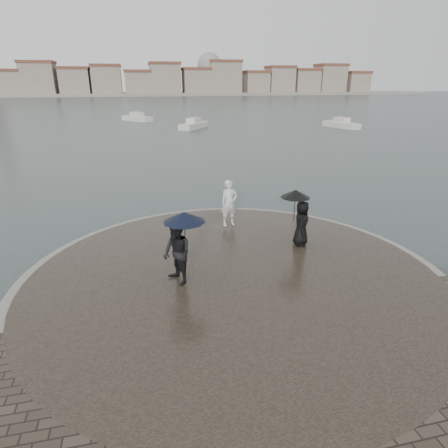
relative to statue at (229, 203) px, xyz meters
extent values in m
plane|color=#2B3835|center=(-0.82, -7.44, -1.26)|extent=(400.00, 400.00, 0.00)
cylinder|color=gray|center=(-0.82, -3.94, -1.10)|extent=(12.50, 12.50, 0.32)
cylinder|color=#2D261E|center=(-0.82, -3.94, -1.08)|extent=(11.90, 11.90, 0.36)
imported|color=silver|center=(0.00, 0.00, 0.00)|extent=(0.71, 0.51, 1.80)
imported|color=black|center=(-2.47, -4.05, -0.01)|extent=(0.98, 1.07, 1.79)
cylinder|color=black|center=(-2.22, -3.95, 0.45)|extent=(0.02, 0.02, 0.90)
cone|color=black|center=(-2.22, -3.95, 1.00)|extent=(1.16, 1.16, 0.28)
imported|color=black|center=(1.95, -2.39, -0.12)|extent=(0.80, 0.91, 1.57)
cylinder|color=black|center=(1.70, -2.29, 0.40)|extent=(0.02, 0.02, 0.90)
cone|color=black|center=(1.70, -2.29, 0.92)|extent=(1.00, 1.00, 0.26)
cube|color=gray|center=(-0.82, 155.56, -0.66)|extent=(260.00, 20.00, 1.20)
cube|color=#A08F7F|center=(-48.82, 152.56, 3.24)|extent=(10.00, 10.00, 9.00)
cube|color=brown|center=(-48.82, 152.56, 8.24)|extent=(10.60, 10.60, 1.00)
cube|color=#A08F7F|center=(-37.82, 152.56, 4.74)|extent=(12.00, 10.00, 12.00)
cube|color=brown|center=(-37.82, 152.56, 11.24)|extent=(12.60, 10.60, 1.00)
cube|color=#A08F7F|center=(-24.82, 152.56, 3.74)|extent=(11.00, 10.00, 10.00)
cube|color=brown|center=(-24.82, 152.56, 9.24)|extent=(11.60, 10.60, 1.00)
cube|color=#A08F7F|center=(-12.82, 152.56, 4.24)|extent=(11.00, 10.00, 11.00)
cube|color=brown|center=(-12.82, 152.56, 10.24)|extent=(11.60, 10.60, 1.00)
cube|color=#A08F7F|center=(-0.82, 152.56, 3.24)|extent=(10.00, 10.00, 9.00)
cube|color=brown|center=(-0.82, 152.56, 8.24)|extent=(10.60, 10.60, 1.00)
cube|color=#A08F7F|center=(10.18, 152.56, 4.74)|extent=(12.00, 10.00, 12.00)
cube|color=brown|center=(10.18, 152.56, 11.24)|extent=(12.60, 10.60, 1.00)
cube|color=#A08F7F|center=(23.18, 152.56, 3.74)|extent=(11.00, 10.00, 10.00)
cube|color=brown|center=(23.18, 152.56, 9.24)|extent=(11.60, 10.60, 1.00)
cube|color=#A08F7F|center=(35.18, 152.56, 5.24)|extent=(13.00, 10.00, 13.00)
cube|color=brown|center=(35.18, 152.56, 12.24)|extent=(13.60, 10.60, 1.00)
cube|color=#A08F7F|center=(49.18, 152.56, 3.24)|extent=(10.00, 10.00, 9.00)
cube|color=brown|center=(49.18, 152.56, 8.24)|extent=(10.60, 10.60, 1.00)
cube|color=#A08F7F|center=(60.18, 152.56, 4.24)|extent=(11.00, 10.00, 11.00)
cube|color=brown|center=(60.18, 152.56, 10.24)|extent=(11.60, 10.60, 1.00)
cube|color=#A08F7F|center=(72.18, 152.56, 3.74)|extent=(11.00, 10.00, 10.00)
cube|color=brown|center=(72.18, 152.56, 9.24)|extent=(11.60, 10.60, 1.00)
cube|color=#A08F7F|center=(84.18, 152.56, 4.74)|extent=(12.00, 10.00, 12.00)
cube|color=brown|center=(84.18, 152.56, 11.24)|extent=(12.60, 10.60, 1.00)
cube|color=#A08F7F|center=(97.18, 152.56, 3.24)|extent=(10.00, 10.00, 9.00)
cube|color=brown|center=(97.18, 152.56, 8.24)|extent=(10.60, 10.60, 1.00)
sphere|color=gray|center=(29.18, 154.56, 10.74)|extent=(10.00, 10.00, 10.00)
cube|color=beige|center=(4.04, 35.55, -1.01)|extent=(4.50, 5.41, 0.90)
cube|color=beige|center=(4.04, 35.55, -0.41)|extent=(2.14, 2.33, 0.90)
cube|color=beige|center=(-2.94, 46.99, -1.01)|extent=(4.67, 5.31, 0.90)
cube|color=beige|center=(-2.94, 46.99, -0.41)|extent=(2.18, 2.31, 0.90)
cube|color=beige|center=(22.86, 32.02, -1.01)|extent=(2.83, 5.72, 0.90)
cube|color=beige|center=(22.86, 32.02, -0.41)|extent=(1.63, 2.22, 0.90)
camera|label=1|loc=(-3.30, -13.36, 4.39)|focal=30.00mm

